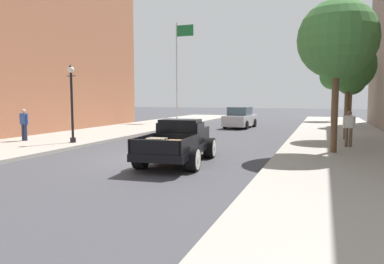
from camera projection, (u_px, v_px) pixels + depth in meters
name	position (u px, v px, depth m)	size (l,w,h in m)	color
ground_plane	(153.00, 158.00, 14.09)	(140.00, 140.00, 0.00)	#3D3D42
sidewalk_left	(12.00, 147.00, 16.58)	(5.50, 64.00, 0.15)	#9E998E
sidewalk_right	(354.00, 169.00, 11.58)	(5.50, 64.00, 0.15)	#9E998E
hotrod_truck_black	(180.00, 142.00, 13.24)	(2.49, 5.05, 1.58)	black
car_background_silver	(240.00, 118.00, 28.25)	(2.05, 4.39, 1.65)	#B7B7BC
pedestrian_sidewalk_left	(24.00, 123.00, 18.52)	(0.53, 0.22, 1.65)	#232847
pedestrian_sidewalk_right	(349.00, 126.00, 16.20)	(0.53, 0.22, 1.65)	brown
street_lamp_near	(72.00, 98.00, 17.64)	(0.50, 0.32, 3.85)	black
flagpole	(179.00, 61.00, 33.16)	(1.74, 0.16, 9.16)	#B2B2B7
street_tree_nearest	(337.00, 39.00, 14.22)	(3.14, 3.14, 6.12)	brown
street_tree_second	(348.00, 66.00, 18.73)	(2.76, 2.76, 5.28)	brown
street_tree_third	(351.00, 81.00, 26.96)	(2.21, 2.21, 4.63)	brown
street_tree_farthest	(334.00, 76.00, 34.21)	(2.60, 2.60, 5.59)	brown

